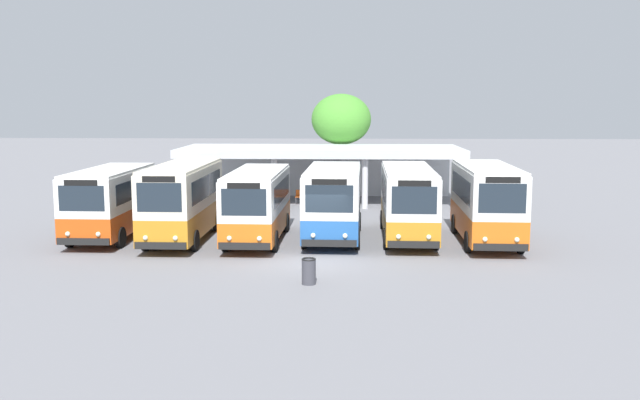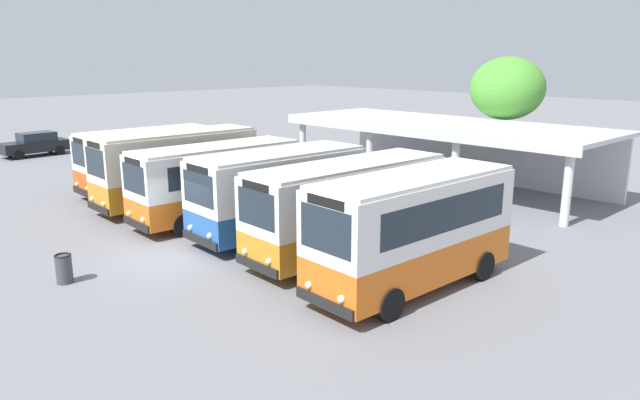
% 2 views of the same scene
% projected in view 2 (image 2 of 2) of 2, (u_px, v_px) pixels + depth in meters
% --- Properties ---
extents(ground_plane, '(180.00, 180.00, 0.00)m').
position_uv_depth(ground_plane, '(171.00, 256.00, 19.88)').
color(ground_plane, slate).
extents(city_bus_nearest_orange, '(2.50, 6.80, 3.17)m').
position_uv_depth(city_bus_nearest_orange, '(148.00, 158.00, 28.88)').
color(city_bus_nearest_orange, black).
rests_on(city_bus_nearest_orange, ground).
extents(city_bus_second_in_row, '(2.37, 7.54, 3.41)m').
position_uv_depth(city_bus_second_in_row, '(177.00, 165.00, 26.27)').
color(city_bus_second_in_row, black).
rests_on(city_bus_second_in_row, ground).
extents(city_bus_middle_cream, '(2.41, 7.35, 3.16)m').
position_uv_depth(city_bus_middle_cream, '(217.00, 179.00, 23.88)').
color(city_bus_middle_cream, black).
rests_on(city_bus_middle_cream, ground).
extents(city_bus_fourth_amber, '(2.63, 7.05, 3.24)m').
position_uv_depth(city_bus_fourth_amber, '(279.00, 189.00, 21.85)').
color(city_bus_fourth_amber, black).
rests_on(city_bus_fourth_amber, ground).
extents(city_bus_fifth_blue, '(2.44, 7.89, 3.22)m').
position_uv_depth(city_bus_fifth_blue, '(349.00, 204.00, 19.68)').
color(city_bus_fifth_blue, black).
rests_on(city_bus_fifth_blue, ground).
extents(city_bus_far_end_green, '(2.50, 7.03, 3.41)m').
position_uv_depth(city_bus_far_end_green, '(413.00, 227.00, 16.72)').
color(city_bus_far_end_green, black).
rests_on(city_bus_far_end_green, ground).
extents(parked_car_flank, '(2.06, 4.48, 1.62)m').
position_uv_depth(parked_car_flank, '(35.00, 144.00, 40.07)').
color(parked_car_flank, black).
rests_on(parked_car_flank, ground).
extents(terminal_canopy, '(17.10, 6.37, 3.40)m').
position_uv_depth(terminal_canopy, '(450.00, 134.00, 30.61)').
color(terminal_canopy, silver).
rests_on(terminal_canopy, ground).
extents(waiting_chair_end_by_column, '(0.46, 0.46, 0.86)m').
position_uv_depth(waiting_chair_end_by_column, '(409.00, 175.00, 30.93)').
color(waiting_chair_end_by_column, slate).
rests_on(waiting_chair_end_by_column, ground).
extents(waiting_chair_second_from_end, '(0.46, 0.46, 0.86)m').
position_uv_depth(waiting_chair_second_from_end, '(418.00, 177.00, 30.52)').
color(waiting_chair_second_from_end, slate).
rests_on(waiting_chair_second_from_end, ground).
extents(waiting_chair_middle_seat, '(0.46, 0.46, 0.86)m').
position_uv_depth(waiting_chair_middle_seat, '(429.00, 178.00, 30.19)').
color(waiting_chair_middle_seat, slate).
rests_on(waiting_chair_middle_seat, ground).
extents(waiting_chair_fourth_seat, '(0.46, 0.46, 0.86)m').
position_uv_depth(waiting_chair_fourth_seat, '(437.00, 180.00, 29.69)').
color(waiting_chair_fourth_seat, slate).
rests_on(waiting_chair_fourth_seat, ground).
extents(waiting_chair_fifth_seat, '(0.46, 0.46, 0.86)m').
position_uv_depth(waiting_chair_fifth_seat, '(447.00, 182.00, 29.30)').
color(waiting_chair_fifth_seat, slate).
rests_on(waiting_chair_fifth_seat, ground).
extents(waiting_chair_far_end_seat, '(0.46, 0.46, 0.86)m').
position_uv_depth(waiting_chair_far_end_seat, '(458.00, 183.00, 28.94)').
color(waiting_chair_far_end_seat, slate).
rests_on(waiting_chair_far_end_seat, ground).
extents(roadside_tree_behind_canopy, '(4.00, 4.00, 6.70)m').
position_uv_depth(roadside_tree_behind_canopy, '(507.00, 89.00, 31.53)').
color(roadside_tree_behind_canopy, brown).
rests_on(roadside_tree_behind_canopy, ground).
extents(litter_bin_apron, '(0.49, 0.49, 0.90)m').
position_uv_depth(litter_bin_apron, '(64.00, 268.00, 17.44)').
color(litter_bin_apron, '#3F3F47').
rests_on(litter_bin_apron, ground).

